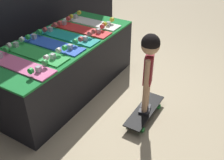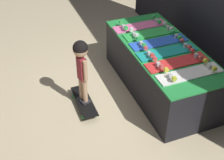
{
  "view_description": "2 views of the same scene",
  "coord_description": "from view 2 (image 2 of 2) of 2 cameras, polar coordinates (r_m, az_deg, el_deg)",
  "views": [
    {
      "loc": [
        -1.93,
        -1.26,
        1.82
      ],
      "look_at": [
        -0.05,
        -0.14,
        0.38
      ],
      "focal_mm": 42.0,
      "sensor_mm": 36.0,
      "label": 1
    },
    {
      "loc": [
        2.83,
        -1.21,
        2.59
      ],
      "look_at": [
        0.04,
        -0.14,
        0.33
      ],
      "focal_mm": 50.0,
      "sensor_mm": 36.0,
      "label": 2
    }
  ],
  "objects": [
    {
      "name": "skateboard_pink_on_rack",
      "position": [
        4.31,
        5.16,
        9.92
      ],
      "size": [
        0.2,
        0.75,
        0.09
      ],
      "color": "pink",
      "rests_on": "display_rack"
    },
    {
      "name": "skateboard_on_floor",
      "position": [
        3.85,
        -5.11,
        -3.98
      ],
      "size": [
        0.62,
        0.18,
        0.09
      ],
      "color": "black",
      "rests_on": "ground_plane"
    },
    {
      "name": "ground_plane",
      "position": [
        4.03,
        1.66,
        -3.01
      ],
      "size": [
        16.0,
        16.0,
        0.0
      ],
      "primitive_type": "plane",
      "color": "beige"
    },
    {
      "name": "child",
      "position": [
        3.49,
        -5.65,
        3.5
      ],
      "size": [
        0.2,
        0.17,
        0.83
      ],
      "rotation": [
        0.0,
        0.0,
        0.25
      ],
      "color": "#2D2D33",
      "rests_on": "skateboard_on_floor"
    },
    {
      "name": "display_rack",
      "position": [
        4.04,
        8.88,
        2.16
      ],
      "size": [
        1.81,
        0.81,
        0.62
      ],
      "color": "black",
      "rests_on": "ground_plane"
    },
    {
      "name": "skateboard_green_on_rack",
      "position": [
        4.14,
        7.18,
        8.59
      ],
      "size": [
        0.2,
        0.75,
        0.09
      ],
      "color": "green",
      "rests_on": "display_rack"
    },
    {
      "name": "skateboard_red_on_rack",
      "position": [
        3.6,
        11.83,
        3.3
      ],
      "size": [
        0.2,
        0.75,
        0.09
      ],
      "color": "red",
      "rests_on": "display_rack"
    },
    {
      "name": "skateboard_white_on_rack",
      "position": [
        3.45,
        14.05,
        1.26
      ],
      "size": [
        0.2,
        0.75,
        0.09
      ],
      "color": "white",
      "rests_on": "display_rack"
    },
    {
      "name": "skateboard_blue_on_rack",
      "position": [
        3.95,
        8.56,
        6.98
      ],
      "size": [
        0.2,
        0.75,
        0.09
      ],
      "color": "blue",
      "rests_on": "display_rack"
    },
    {
      "name": "skateboard_teal_on_rack",
      "position": [
        3.77,
        10.07,
        5.22
      ],
      "size": [
        0.2,
        0.75,
        0.09
      ],
      "color": "teal",
      "rests_on": "display_rack"
    }
  ]
}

